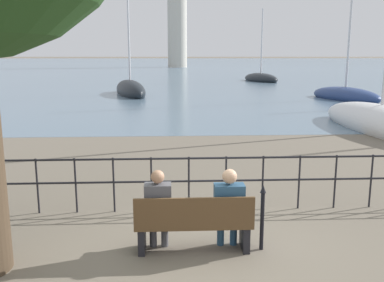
{
  "coord_description": "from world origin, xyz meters",
  "views": [
    {
      "loc": [
        -0.33,
        -6.05,
        2.93
      ],
      "look_at": [
        0.0,
        0.5,
        1.59
      ],
      "focal_mm": 40.0,
      "sensor_mm": 36.0,
      "label": 1
    }
  ],
  "objects_px": {
    "sailboat_5": "(345,95)",
    "sailboat_3": "(130,90)",
    "harbor_lighthouse": "(177,5)",
    "sailboat_1": "(261,79)",
    "park_bench": "(194,225)",
    "sailboat_0": "(381,123)",
    "seated_person_left": "(158,207)",
    "closed_umbrella": "(262,214)",
    "seated_person_right": "(229,205)"
  },
  "relations": [
    {
      "from": "sailboat_0",
      "to": "sailboat_5",
      "type": "height_order",
      "value": "sailboat_5"
    },
    {
      "from": "closed_umbrella",
      "to": "sailboat_3",
      "type": "height_order",
      "value": "sailboat_3"
    },
    {
      "from": "sailboat_1",
      "to": "park_bench",
      "type": "bearing_deg",
      "value": -119.48
    },
    {
      "from": "sailboat_1",
      "to": "sailboat_3",
      "type": "relative_size",
      "value": 0.87
    },
    {
      "from": "sailboat_0",
      "to": "sailboat_3",
      "type": "relative_size",
      "value": 0.99
    },
    {
      "from": "sailboat_0",
      "to": "harbor_lighthouse",
      "type": "relative_size",
      "value": 0.31
    },
    {
      "from": "sailboat_0",
      "to": "park_bench",
      "type": "bearing_deg",
      "value": -132.39
    },
    {
      "from": "sailboat_5",
      "to": "seated_person_right",
      "type": "bearing_deg",
      "value": -136.03
    },
    {
      "from": "seated_person_right",
      "to": "sailboat_1",
      "type": "distance_m",
      "value": 41.96
    },
    {
      "from": "closed_umbrella",
      "to": "sailboat_1",
      "type": "height_order",
      "value": "sailboat_1"
    },
    {
      "from": "park_bench",
      "to": "seated_person_right",
      "type": "relative_size",
      "value": 1.39
    },
    {
      "from": "sailboat_1",
      "to": "harbor_lighthouse",
      "type": "bearing_deg",
      "value": 82.7
    },
    {
      "from": "park_bench",
      "to": "sailboat_0",
      "type": "distance_m",
      "value": 12.59
    },
    {
      "from": "park_bench",
      "to": "sailboat_1",
      "type": "distance_m",
      "value": 42.15
    },
    {
      "from": "seated_person_left",
      "to": "sailboat_0",
      "type": "distance_m",
      "value": 12.87
    },
    {
      "from": "sailboat_5",
      "to": "sailboat_1",
      "type": "bearing_deg",
      "value": 74.77
    },
    {
      "from": "sailboat_1",
      "to": "sailboat_3",
      "type": "bearing_deg",
      "value": -145.99
    },
    {
      "from": "closed_umbrella",
      "to": "sailboat_0",
      "type": "distance_m",
      "value": 11.96
    },
    {
      "from": "closed_umbrella",
      "to": "sailboat_5",
      "type": "relative_size",
      "value": 0.1
    },
    {
      "from": "seated_person_right",
      "to": "closed_umbrella",
      "type": "xyz_separation_m",
      "value": [
        0.5,
        -0.05,
        -0.12
      ]
    },
    {
      "from": "closed_umbrella",
      "to": "harbor_lighthouse",
      "type": "relative_size",
      "value": 0.03
    },
    {
      "from": "seated_person_right",
      "to": "sailboat_0",
      "type": "height_order",
      "value": "sailboat_0"
    },
    {
      "from": "seated_person_right",
      "to": "sailboat_5",
      "type": "xyz_separation_m",
      "value": [
        10.62,
        21.51,
        -0.4
      ]
    },
    {
      "from": "harbor_lighthouse",
      "to": "seated_person_right",
      "type": "bearing_deg",
      "value": -90.5
    },
    {
      "from": "sailboat_3",
      "to": "harbor_lighthouse",
      "type": "height_order",
      "value": "harbor_lighthouse"
    },
    {
      "from": "park_bench",
      "to": "sailboat_1",
      "type": "bearing_deg",
      "value": 76.82
    },
    {
      "from": "seated_person_right",
      "to": "sailboat_1",
      "type": "bearing_deg",
      "value": 77.5
    },
    {
      "from": "seated_person_right",
      "to": "sailboat_5",
      "type": "height_order",
      "value": "sailboat_5"
    },
    {
      "from": "seated_person_right",
      "to": "sailboat_3",
      "type": "height_order",
      "value": "sailboat_3"
    },
    {
      "from": "park_bench",
      "to": "sailboat_0",
      "type": "height_order",
      "value": "sailboat_0"
    },
    {
      "from": "park_bench",
      "to": "seated_person_left",
      "type": "distance_m",
      "value": 0.6
    },
    {
      "from": "sailboat_5",
      "to": "park_bench",
      "type": "bearing_deg",
      "value": -137.07
    },
    {
      "from": "seated_person_left",
      "to": "sailboat_0",
      "type": "bearing_deg",
      "value": 49.8
    },
    {
      "from": "sailboat_3",
      "to": "closed_umbrella",
      "type": "bearing_deg",
      "value": -96.35
    },
    {
      "from": "closed_umbrella",
      "to": "harbor_lighthouse",
      "type": "bearing_deg",
      "value": 89.81
    },
    {
      "from": "sailboat_0",
      "to": "sailboat_3",
      "type": "xyz_separation_m",
      "value": [
        -11.03,
        15.63,
        0.03
      ]
    },
    {
      "from": "sailboat_0",
      "to": "sailboat_1",
      "type": "relative_size",
      "value": 1.14
    },
    {
      "from": "seated_person_left",
      "to": "seated_person_right",
      "type": "xyz_separation_m",
      "value": [
        1.06,
        -0.0,
        0.01
      ]
    },
    {
      "from": "harbor_lighthouse",
      "to": "sailboat_0",
      "type": "bearing_deg",
      "value": -85.59
    },
    {
      "from": "harbor_lighthouse",
      "to": "seated_person_left",
      "type": "bearing_deg",
      "value": -91.15
    },
    {
      "from": "seated_person_left",
      "to": "sailboat_1",
      "type": "xyz_separation_m",
      "value": [
        10.14,
        40.96,
        -0.4
      ]
    },
    {
      "from": "park_bench",
      "to": "seated_person_left",
      "type": "bearing_deg",
      "value": 171.84
    },
    {
      "from": "sailboat_0",
      "to": "sailboat_5",
      "type": "xyz_separation_m",
      "value": [
        3.38,
        11.69,
        -0.02
      ]
    },
    {
      "from": "park_bench",
      "to": "seated_person_right",
      "type": "distance_m",
      "value": 0.6
    },
    {
      "from": "park_bench",
      "to": "sailboat_5",
      "type": "height_order",
      "value": "sailboat_5"
    },
    {
      "from": "sailboat_5",
      "to": "sailboat_3",
      "type": "bearing_deg",
      "value": 144.97
    },
    {
      "from": "seated_person_left",
      "to": "sailboat_5",
      "type": "height_order",
      "value": "sailboat_5"
    },
    {
      "from": "park_bench",
      "to": "closed_umbrella",
      "type": "xyz_separation_m",
      "value": [
        1.03,
        0.03,
        0.14
      ]
    },
    {
      "from": "park_bench",
      "to": "sailboat_3",
      "type": "xyz_separation_m",
      "value": [
        -3.26,
        25.53,
        -0.08
      ]
    },
    {
      "from": "seated_person_left",
      "to": "harbor_lighthouse",
      "type": "bearing_deg",
      "value": 88.85
    }
  ]
}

